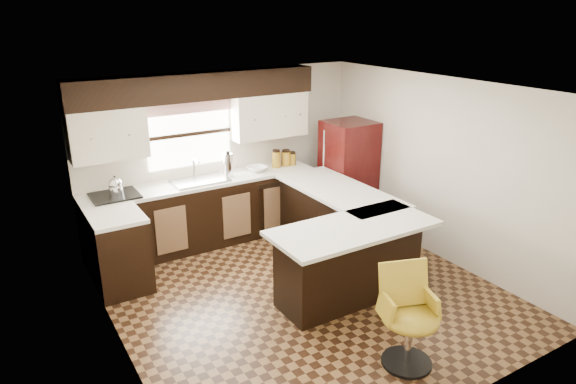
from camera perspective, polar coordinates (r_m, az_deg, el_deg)
floor at (r=6.22m, az=1.80°, el=-11.11°), size 4.40×4.40×0.00m
ceiling at (r=5.40m, az=2.08°, el=11.32°), size 4.40×4.40×0.00m
wall_back at (r=7.55m, az=-7.26°, el=4.29°), size 4.40×0.00×4.40m
wall_front at (r=4.21m, az=18.76°, el=-9.60°), size 4.40×0.00×4.40m
wall_left at (r=4.96m, az=-18.93°, el=-5.05°), size 0.00×4.40×4.40m
wall_right at (r=7.02m, az=16.45°, el=2.44°), size 0.00×4.40×4.40m
base_cab_back at (r=7.36m, az=-9.23°, el=-2.39°), size 3.30×0.60×0.90m
base_cab_left at (r=6.44m, az=-18.18°, el=-6.51°), size 0.60×0.70×0.90m
counter_back at (r=7.20m, az=-9.43°, el=1.10°), size 3.30×0.60×0.04m
counter_left at (r=6.25m, az=-18.63°, el=-2.62°), size 0.60×0.70×0.04m
soffit at (r=7.04m, az=-10.04°, el=11.51°), size 3.40×0.35×0.36m
upper_cab_left at (r=6.78m, az=-19.44°, el=6.09°), size 0.94×0.35×0.64m
upper_cab_right at (r=7.57m, az=-2.13°, el=8.52°), size 1.14×0.35×0.64m
window_pane at (r=7.27m, az=-10.92°, el=6.33°), size 1.20×0.02×0.90m
valance at (r=7.15m, az=-11.00°, el=9.31°), size 1.30×0.06×0.18m
sink at (r=7.15m, az=-9.76°, el=1.27°), size 0.75×0.45×0.03m
dishwasher at (r=7.53m, az=-1.35°, el=-1.77°), size 0.58×0.03×0.78m
cooktop at (r=6.85m, az=-18.69°, el=-0.38°), size 0.58×0.50×0.02m
peninsula_long at (r=6.94m, az=5.27°, el=-3.62°), size 0.60×1.95×0.90m
peninsula_return at (r=5.95m, az=6.76°, el=-7.83°), size 1.65×0.60×0.90m
counter_pen_long at (r=6.79m, az=5.74°, el=0.13°), size 0.84×1.95×0.04m
counter_pen_return at (r=5.67m, az=7.35°, el=-3.99°), size 1.89×0.84×0.04m
refrigerator at (r=7.90m, az=6.69°, el=2.04°), size 0.69×0.66×1.61m
bar_chair at (r=4.99m, az=13.44°, el=-13.62°), size 0.66×0.66×0.98m
kettle at (r=6.81m, az=-18.63°, el=0.73°), size 0.18×0.18×0.24m
percolator at (r=7.29m, az=-6.66°, el=3.01°), size 0.14×0.14×0.33m
mixing_bowl at (r=7.52m, az=-3.45°, el=2.60°), size 0.31×0.31×0.07m
canister_large at (r=7.67m, az=-1.32°, el=3.63°), size 0.13×0.13×0.24m
canister_med at (r=7.75m, az=-0.23°, el=3.73°), size 0.14×0.14×0.22m
canister_small at (r=7.81m, az=0.43°, el=3.68°), size 0.12×0.12×0.17m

